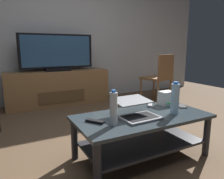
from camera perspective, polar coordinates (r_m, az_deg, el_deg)
ground_plane at (r=2.14m, az=3.70°, el=-16.29°), size 7.68×7.68×0.00m
back_wall at (r=4.11m, az=-14.16°, el=16.69°), size 6.40×0.12×2.80m
coffee_table at (r=1.94m, az=8.15°, el=-10.40°), size 1.20×0.60×0.40m
media_cabinet at (r=3.81m, az=-14.32°, el=0.48°), size 1.74×0.45×0.60m
television at (r=3.73m, az=-14.69°, el=9.49°), size 1.24×0.20×0.62m
dining_chair at (r=3.84m, az=12.86°, el=3.69°), size 0.53×0.53×0.88m
laptop at (r=1.83m, az=6.60°, el=-5.69°), size 0.34×0.37×0.15m
router_box at (r=2.29m, az=14.58°, el=-2.24°), size 0.15×0.12×0.14m
water_bottle_near at (r=1.97m, az=16.77°, el=-2.41°), size 0.08×0.08×0.30m
water_bottle_far at (r=1.61m, az=0.43°, el=-5.26°), size 0.06×0.06×0.28m
cell_phone at (r=2.27m, az=18.36°, el=-4.28°), size 0.12×0.16×0.01m
tv_remote at (r=2.22m, az=10.29°, el=-4.04°), size 0.13×0.15×0.02m
soundbar_remote at (r=1.71m, az=-4.66°, el=-8.62°), size 0.13×0.16×0.02m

